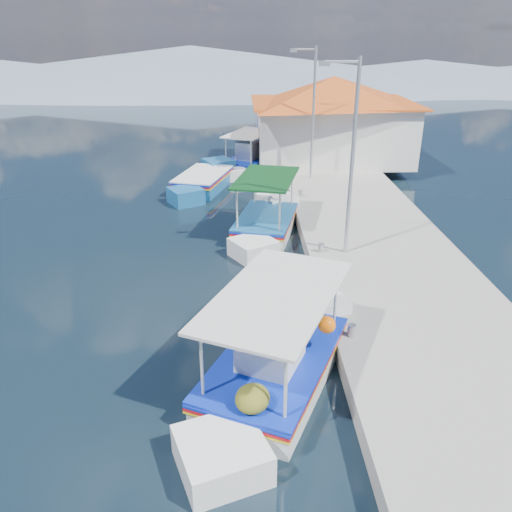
{
  "coord_description": "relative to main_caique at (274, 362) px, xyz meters",
  "views": [
    {
      "loc": [
        1.21,
        -13.33,
        7.23
      ],
      "look_at": [
        1.61,
        -0.04,
        1.3
      ],
      "focal_mm": 36.04,
      "sensor_mm": 36.0,
      "label": 1
    }
  ],
  "objects": [
    {
      "name": "ground",
      "position": [
        -1.88,
        3.97,
        -0.48
      ],
      "size": [
        160.0,
        160.0,
        0.0
      ],
      "primitive_type": "plane",
      "color": "black",
      "rests_on": "ground"
    },
    {
      "name": "quay",
      "position": [
        4.02,
        9.97,
        -0.23
      ],
      "size": [
        5.0,
        44.0,
        0.5
      ],
      "primitive_type": "cube",
      "color": "gray",
      "rests_on": "ground"
    },
    {
      "name": "bollards",
      "position": [
        1.92,
        9.22,
        0.17
      ],
      "size": [
        0.2,
        17.2,
        0.3
      ],
      "color": "#A5A8AD",
      "rests_on": "quay"
    },
    {
      "name": "main_caique",
      "position": [
        0.0,
        0.0,
        0.0
      ],
      "size": [
        4.16,
        6.86,
        2.48
      ],
      "rotation": [
        0.0,
        0.0,
        0.43
      ],
      "color": "silver",
      "rests_on": "ground"
    },
    {
      "name": "caique_green_canopy",
      "position": [
        0.24,
        9.07,
        -0.11
      ],
      "size": [
        2.94,
        6.38,
        2.46
      ],
      "rotation": [
        0.0,
        0.0,
        0.24
      ],
      "color": "silver",
      "rests_on": "ground"
    },
    {
      "name": "caique_blue_hull",
      "position": [
        -2.53,
        15.06,
        -0.16
      ],
      "size": [
        3.13,
        6.39,
        1.18
      ],
      "rotation": [
        0.0,
        0.0,
        0.28
      ],
      "color": "#165489",
      "rests_on": "ground"
    },
    {
      "name": "caique_far",
      "position": [
        -0.21,
        18.81,
        -0.06
      ],
      "size": [
        3.52,
        5.8,
        2.23
      ],
      "rotation": [
        0.0,
        0.0,
        0.42
      ],
      "color": "silver",
      "rests_on": "ground"
    },
    {
      "name": "harbor_building",
      "position": [
        4.32,
        18.97,
        2.3
      ],
      "size": [
        10.49,
        10.49,
        4.4
      ],
      "color": "silver",
      "rests_on": "quay"
    },
    {
      "name": "lamp_post_near",
      "position": [
        2.63,
        5.97,
        3.37
      ],
      "size": [
        1.21,
        0.14,
        6.0
      ],
      "color": "#A5A8AD",
      "rests_on": "quay"
    },
    {
      "name": "lamp_post_far",
      "position": [
        2.63,
        14.97,
        3.37
      ],
      "size": [
        1.21,
        0.14,
        6.0
      ],
      "color": "#A5A8AD",
      "rests_on": "quay"
    },
    {
      "name": "mountain_ridge",
      "position": [
        4.66,
        59.97,
        1.56
      ],
      "size": [
        171.4,
        96.0,
        5.5
      ],
      "color": "slate",
      "rests_on": "ground"
    }
  ]
}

